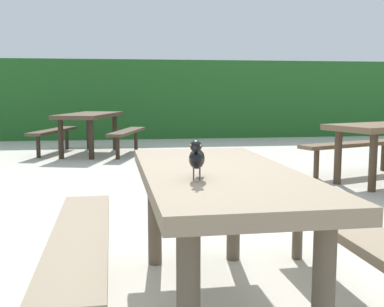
# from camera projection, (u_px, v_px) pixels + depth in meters

# --- Properties ---
(hedge_wall) EXTENTS (28.00, 1.32, 1.88)m
(hedge_wall) POSITION_uv_depth(u_px,v_px,m) (143.00, 99.00, 12.09)
(hedge_wall) COLOR #235B23
(hedge_wall) RESTS_ON ground
(picnic_table_foreground) EXTENTS (1.71, 1.82, 0.74)m
(picnic_table_foreground) POSITION_uv_depth(u_px,v_px,m) (218.00, 204.00, 2.50)
(picnic_table_foreground) COLOR #84725B
(picnic_table_foreground) RESTS_ON ground
(bird_grackle) EXTENTS (0.11, 0.28, 0.18)m
(bird_grackle) POSITION_uv_depth(u_px,v_px,m) (197.00, 157.00, 2.15)
(bird_grackle) COLOR black
(bird_grackle) RESTS_ON picnic_table_foreground
(picnic_table_mid_left) EXTENTS (2.08, 2.10, 0.74)m
(picnic_table_mid_left) POSITION_uv_depth(u_px,v_px,m) (90.00, 124.00, 8.79)
(picnic_table_mid_left) COLOR #473828
(picnic_table_mid_left) RESTS_ON ground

